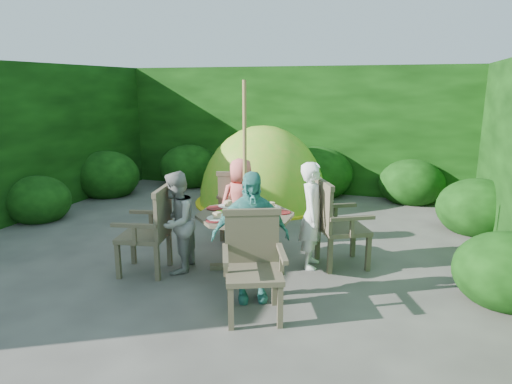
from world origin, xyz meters
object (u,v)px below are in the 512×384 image
(garden_chair_front, at_px, (253,263))
(child_left, at_px, (176,222))
(child_back, at_px, (241,203))
(patio_table, at_px, (245,222))
(garden_chair_left, at_px, (150,229))
(child_front, at_px, (250,237))
(dome_tent, at_px, (262,203))
(garden_chair_back, at_px, (239,204))
(garden_chair_right, at_px, (336,223))
(child_right, at_px, (312,215))
(parasol_pole, at_px, (245,178))

(garden_chair_front, distance_m, child_left, 1.36)
(garden_chair_front, relative_size, child_back, 0.79)
(patio_table, xyz_separation_m, garden_chair_left, (-1.00, -0.46, -0.05))
(child_front, bearing_deg, dome_tent, 80.60)
(garden_chair_back, bearing_deg, garden_chair_left, 56.30)
(child_left, xyz_separation_m, child_front, (1.06, -0.41, 0.07))
(patio_table, bearing_deg, dome_tent, 104.20)
(garden_chair_back, height_order, garden_chair_front, garden_chair_back)
(garden_chair_front, height_order, child_front, child_front)
(child_back, distance_m, child_front, 1.60)
(garden_chair_right, relative_size, child_back, 0.84)
(garden_chair_left, xyz_separation_m, child_right, (1.72, 0.78, 0.11))
(child_front, xyz_separation_m, dome_tent, (-1.09, 3.76, -0.67))
(garden_chair_right, relative_size, child_left, 0.85)
(parasol_pole, height_order, garden_chair_front, parasol_pole)
(parasol_pole, relative_size, garden_chair_left, 2.24)
(garden_chair_right, distance_m, child_front, 1.35)
(child_back, bearing_deg, child_right, 121.71)
(garden_chair_left, distance_m, child_right, 1.90)
(patio_table, bearing_deg, garden_chair_front, -66.23)
(garden_chair_right, distance_m, child_left, 1.89)
(garden_chair_right, relative_size, child_right, 0.79)
(patio_table, relative_size, garden_chair_front, 1.61)
(dome_tent, bearing_deg, child_left, -79.27)
(patio_table, height_order, child_front, child_front)
(child_right, distance_m, child_front, 1.13)
(garden_chair_right, distance_m, garden_chair_left, 2.19)
(garden_chair_left, distance_m, child_left, 0.30)
(patio_table, distance_m, child_front, 0.81)
(parasol_pole, xyz_separation_m, child_left, (-0.73, -0.32, -0.50))
(garden_chair_left, height_order, garden_chair_front, garden_chair_left)
(child_right, relative_size, child_back, 1.06)
(dome_tent, bearing_deg, child_back, -68.99)
(child_left, relative_size, child_front, 0.89)
(garden_chair_front, distance_m, dome_tent, 4.23)
(garden_chair_right, distance_m, child_back, 1.36)
(garden_chair_left, xyz_separation_m, child_front, (1.32, -0.27, 0.14))
(child_left, height_order, child_back, child_back)
(patio_table, relative_size, parasol_pole, 0.70)
(child_front, bearing_deg, garden_chair_front, -91.36)
(child_right, xyz_separation_m, child_left, (-1.46, -0.65, -0.04))
(garden_chair_back, distance_m, child_front, 1.90)
(patio_table, bearing_deg, parasol_pole, -143.29)
(child_back, relative_size, child_front, 0.90)
(patio_table, distance_m, child_back, 0.80)
(parasol_pole, relative_size, garden_chair_right, 2.17)
(patio_table, relative_size, dome_tent, 0.54)
(garden_chair_front, xyz_separation_m, child_back, (-0.77, 1.73, 0.09))
(child_left, bearing_deg, garden_chair_left, -70.95)
(parasol_pole, bearing_deg, child_back, 113.91)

